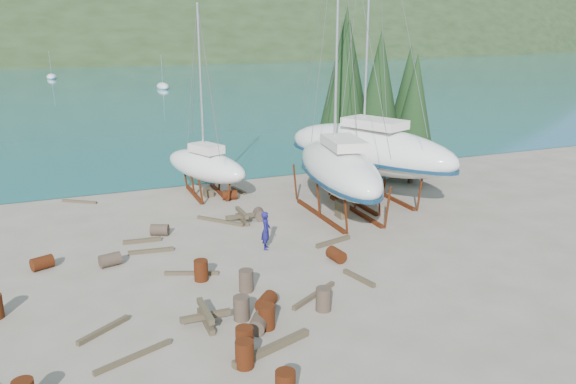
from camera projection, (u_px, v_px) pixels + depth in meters
name	position (u px, v px, depth m)	size (l,w,h in m)	color
ground	(267.00, 273.00, 23.84)	(600.00, 600.00, 0.00)	#6A6354
bay_water	(66.00, 49.00, 303.80)	(700.00, 700.00, 0.00)	#165670
far_hill	(66.00, 49.00, 308.25)	(800.00, 360.00, 110.00)	black
far_house_center	(10.00, 52.00, 184.60)	(6.60, 5.60, 5.60)	beige
far_house_right	(163.00, 50.00, 202.83)	(6.60, 5.60, 5.60)	beige
cypress_near_right	(379.00, 94.00, 37.45)	(3.60, 3.60, 10.00)	black
cypress_mid_right	(415.00, 110.00, 36.46)	(3.06, 3.06, 8.50)	black
cypress_back_left	(346.00, 80.00, 38.44)	(4.14, 4.14, 11.50)	black
cypress_far_right	(408.00, 99.00, 39.59)	(3.24, 3.24, 9.00)	black
moored_boat_mid	(163.00, 86.00, 98.48)	(2.00, 5.00, 6.05)	silver
moored_boat_far	(52.00, 77.00, 118.58)	(2.00, 5.00, 6.05)	silver
large_sailboat_near	(339.00, 167.00, 30.58)	(4.91, 11.09, 16.88)	silver
large_sailboat_far	(368.00, 149.00, 33.55)	(7.83, 12.40, 18.94)	silver
small_sailboat_shore	(206.00, 165.00, 34.65)	(4.83, 7.48, 11.46)	silver
worker	(266.00, 230.00, 26.21)	(0.67, 0.44, 1.83)	#161356
drum_1	(259.00, 323.00, 19.17)	(0.58, 0.58, 0.88)	#2D2823
drum_2	(42.00, 263.00, 24.13)	(0.58, 0.58, 0.88)	#632311
drum_4	(230.00, 195.00, 34.04)	(0.58, 0.58, 0.88)	#632311
drum_5	(323.00, 299.00, 20.55)	(0.58, 0.58, 0.88)	#2D2823
drum_6	(336.00, 255.00, 24.99)	(0.58, 0.58, 0.88)	#632311
drum_7	(267.00, 317.00, 19.29)	(0.58, 0.58, 0.88)	#632311
drum_9	(160.00, 230.00, 28.11)	(0.58, 0.58, 0.88)	#2D2823
drum_10	(245.00, 340.00, 17.84)	(0.58, 0.58, 0.88)	#632311
drum_11	(259.00, 214.00, 30.50)	(0.58, 0.58, 0.88)	#2D2823
drum_12	(266.00, 302.00, 20.66)	(0.58, 0.58, 0.88)	#632311
drum_13	(245.00, 354.00, 17.06)	(0.58, 0.58, 0.88)	#632311
drum_14	(201.00, 270.00, 23.01)	(0.58, 0.58, 0.88)	#632311
drum_15	(110.00, 260.00, 24.45)	(0.58, 0.58, 0.88)	#2D2823
drum_16	(241.00, 308.00, 19.89)	(0.58, 0.58, 0.88)	#2D2823
drum_17	(246.00, 281.00, 22.07)	(0.58, 0.58, 0.88)	#2D2823
timber_0	(79.00, 202.00, 33.49)	(0.14, 2.26, 0.14)	brown
timber_1	(333.00, 242.00, 27.08)	(0.19, 2.07, 0.19)	brown
timber_3	(134.00, 357.00, 17.58)	(0.15, 2.67, 0.15)	brown
timber_4	(151.00, 251.00, 25.97)	(0.17, 2.06, 0.17)	brown
timber_5	(314.00, 295.00, 21.64)	(0.16, 2.70, 0.16)	brown
timber_6	(238.00, 190.00, 35.74)	(0.19, 1.65, 0.19)	brown
timber_7	(359.00, 278.00, 23.12)	(0.17, 1.81, 0.17)	brown
timber_8	(142.00, 241.00, 27.21)	(0.19, 1.80, 0.19)	brown
timber_10	(220.00, 221.00, 30.04)	(0.16, 2.91, 0.16)	brown
timber_11	(192.00, 273.00, 23.62)	(0.15, 2.29, 0.15)	brown
timber_12	(104.00, 330.00, 19.14)	(0.17, 2.14, 0.17)	brown
timber_16	(272.00, 348.00, 17.99)	(0.23, 3.03, 0.23)	brown
timber_pile_fore	(206.00, 316.00, 19.63)	(1.80, 1.80, 0.60)	brown
timber_pile_aft	(242.00, 216.00, 30.16)	(1.80, 1.80, 0.60)	brown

